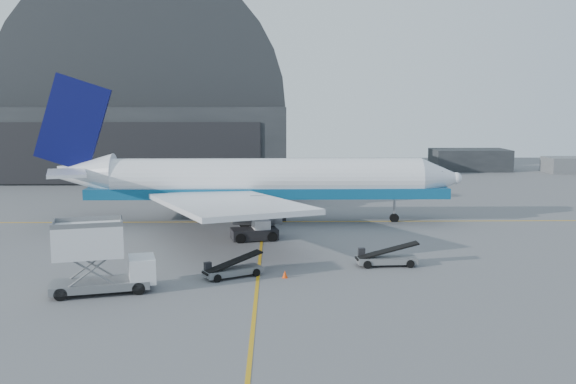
{
  "coord_description": "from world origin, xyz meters",
  "views": [
    {
      "loc": [
        1.32,
        -47.99,
        12.76
      ],
      "look_at": [
        2.47,
        10.98,
        4.5
      ],
      "focal_mm": 40.0,
      "sensor_mm": 36.0,
      "label": 1
    }
  ],
  "objects_px": {
    "belt_loader_a": "(232,270)",
    "belt_loader_b": "(386,259)",
    "catering_truck": "(98,258)",
    "airliner": "(250,181)",
    "pushback_tug": "(256,232)"
  },
  "relations": [
    {
      "from": "airliner",
      "to": "pushback_tug",
      "type": "bearing_deg",
      "value": -84.86
    },
    {
      "from": "catering_truck",
      "to": "belt_loader_a",
      "type": "relative_size",
      "value": 1.63
    },
    {
      "from": "belt_loader_a",
      "to": "belt_loader_b",
      "type": "relative_size",
      "value": 0.9
    },
    {
      "from": "pushback_tug",
      "to": "belt_loader_a",
      "type": "relative_size",
      "value": 1.04
    },
    {
      "from": "belt_loader_a",
      "to": "belt_loader_b",
      "type": "xyz_separation_m",
      "value": [
        11.89,
        3.08,
        0.04
      ]
    },
    {
      "from": "pushback_tug",
      "to": "belt_loader_b",
      "type": "distance_m",
      "value": 14.45
    },
    {
      "from": "belt_loader_a",
      "to": "belt_loader_b",
      "type": "height_order",
      "value": "belt_loader_b"
    },
    {
      "from": "catering_truck",
      "to": "belt_loader_a",
      "type": "xyz_separation_m",
      "value": [
        8.7,
        3.78,
        -1.85
      ]
    },
    {
      "from": "catering_truck",
      "to": "belt_loader_b",
      "type": "height_order",
      "value": "catering_truck"
    },
    {
      "from": "airliner",
      "to": "catering_truck",
      "type": "bearing_deg",
      "value": -109.89
    },
    {
      "from": "airliner",
      "to": "pushback_tug",
      "type": "distance_m",
      "value": 9.61
    },
    {
      "from": "catering_truck",
      "to": "belt_loader_a",
      "type": "bearing_deg",
      "value": 8.97
    },
    {
      "from": "catering_truck",
      "to": "pushback_tug",
      "type": "relative_size",
      "value": 1.56
    },
    {
      "from": "catering_truck",
      "to": "pushback_tug",
      "type": "xyz_separation_m",
      "value": [
        10.04,
        16.72,
        -1.65
      ]
    },
    {
      "from": "catering_truck",
      "to": "belt_loader_a",
      "type": "height_order",
      "value": "catering_truck"
    }
  ]
}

